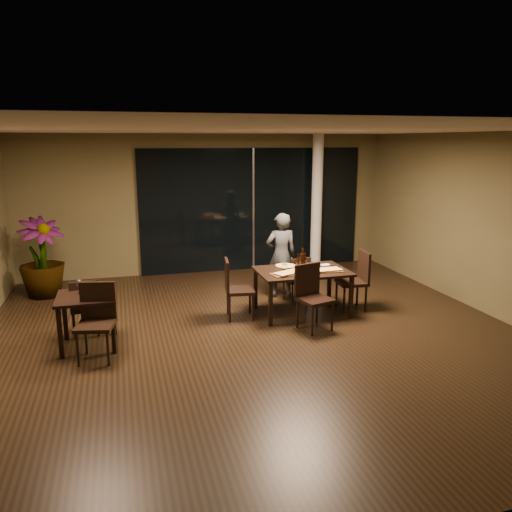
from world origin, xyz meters
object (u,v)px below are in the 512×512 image
(diner, at_px, (281,255))
(bottle_b, at_px, (305,261))
(chair_main_right, at_px, (357,277))
(chair_main_far, at_px, (298,277))
(bottle_a, at_px, (298,262))
(main_table, at_px, (302,274))
(chair_main_near, at_px, (312,293))
(chair_side_far, at_px, (84,305))
(potted_plant, at_px, (42,258))
(side_table, at_px, (87,304))
(chair_main_left, at_px, (234,286))
(chair_side_near, at_px, (97,317))
(bottle_c, at_px, (303,259))

(diner, height_order, bottle_b, diner)
(chair_main_right, bearing_deg, chair_main_far, -121.40)
(bottle_a, relative_size, bottle_b, 0.98)
(main_table, bearing_deg, diner, 92.64)
(chair_main_near, xyz_separation_m, chair_side_far, (-3.37, 0.59, -0.07))
(chair_main_far, bearing_deg, potted_plant, -30.40)
(side_table, bearing_deg, bottle_b, 9.09)
(side_table, distance_m, potted_plant, 2.84)
(chair_main_right, xyz_separation_m, potted_plant, (-5.30, 2.24, 0.17))
(main_table, distance_m, chair_main_left, 1.16)
(chair_side_near, bearing_deg, main_table, 28.30)
(chair_main_left, relative_size, chair_side_far, 1.13)
(main_table, xyz_separation_m, potted_plant, (-4.32, 2.19, 0.07))
(chair_main_near, bearing_deg, bottle_c, 64.64)
(diner, relative_size, bottle_c, 4.44)
(chair_main_left, bearing_deg, diner, -41.92)
(chair_side_far, height_order, chair_side_near, chair_side_near)
(chair_main_far, distance_m, potted_plant, 4.75)
(chair_main_right, bearing_deg, chair_main_left, -87.93)
(chair_main_near, distance_m, chair_main_right, 1.24)
(chair_main_far, distance_m, bottle_a, 0.73)
(bottle_b, bearing_deg, bottle_a, -163.82)
(main_table, height_order, chair_main_right, chair_main_right)
(chair_main_near, relative_size, diner, 0.64)
(chair_main_far, distance_m, chair_main_near, 1.27)
(side_table, relative_size, potted_plant, 0.54)
(chair_main_right, relative_size, chair_side_near, 1.00)
(potted_plant, relative_size, bottle_a, 5.24)
(side_table, relative_size, chair_main_right, 0.78)
(main_table, bearing_deg, bottle_b, 43.81)
(side_table, bearing_deg, chair_side_near, -71.71)
(chair_main_right, distance_m, chair_side_near, 4.33)
(chair_main_far, height_order, chair_main_left, chair_main_left)
(side_table, height_order, bottle_b, bottle_b)
(chair_main_right, xyz_separation_m, bottle_c, (-0.95, 0.13, 0.36))
(side_table, relative_size, chair_main_left, 0.81)
(chair_main_right, xyz_separation_m, chair_side_near, (-4.24, -0.88, 0.00))
(side_table, bearing_deg, chair_main_left, 14.09)
(chair_main_far, distance_m, diner, 0.56)
(chair_side_near, bearing_deg, chair_main_far, 36.25)
(main_table, height_order, chair_main_near, chair_main_near)
(chair_main_left, bearing_deg, main_table, -85.40)
(side_table, height_order, chair_main_right, chair_main_right)
(main_table, distance_m, chair_main_right, 0.99)
(chair_side_far, height_order, bottle_c, bottle_c)
(chair_main_far, bearing_deg, bottle_a, 59.22)
(side_table, xyz_separation_m, chair_main_near, (3.30, -0.17, -0.06))
(chair_main_near, bearing_deg, chair_side_near, 168.94)
(chair_main_near, xyz_separation_m, chair_main_right, (1.08, 0.62, 0.01))
(chair_main_near, height_order, diner, diner)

